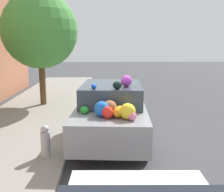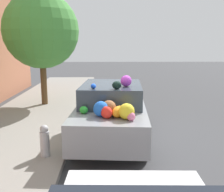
% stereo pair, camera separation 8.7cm
% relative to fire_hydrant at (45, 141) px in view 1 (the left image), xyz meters
% --- Properties ---
extents(ground_plane, '(60.00, 60.00, 0.00)m').
position_rel_fire_hydrant_xyz_m(ground_plane, '(1.54, -1.54, -0.48)').
color(ground_plane, '#424244').
extents(sidewalk_curb, '(24.00, 3.20, 0.13)m').
position_rel_fire_hydrant_xyz_m(sidewalk_curb, '(1.54, 1.16, -0.41)').
color(sidewalk_curb, gray).
rests_on(sidewalk_curb, ground).
extents(street_tree, '(2.90, 2.90, 4.33)m').
position_rel_fire_hydrant_xyz_m(street_tree, '(5.02, 1.16, 2.53)').
color(street_tree, brown).
rests_on(street_tree, sidewalk_curb).
extents(fire_hydrant, '(0.20, 0.20, 0.70)m').
position_rel_fire_hydrant_xyz_m(fire_hydrant, '(0.00, 0.00, 0.00)').
color(fire_hydrant, '#B2B2B7').
rests_on(fire_hydrant, sidewalk_curb).
extents(art_car, '(4.48, 2.03, 1.77)m').
position_rel_fire_hydrant_xyz_m(art_car, '(1.48, -1.48, 0.31)').
color(art_car, gray).
rests_on(art_car, ground).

